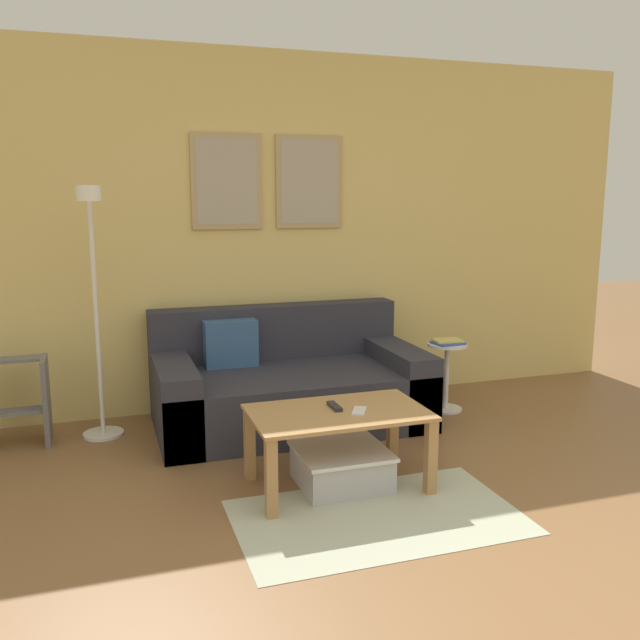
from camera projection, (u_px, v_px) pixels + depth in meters
ground_plane at (508, 626)px, 2.47m from camera, size 16.00×16.00×0.00m
wall_back at (287, 231)px, 4.97m from camera, size 5.60×0.09×2.55m
area_rug at (378, 517)px, 3.30m from camera, size 1.39×0.82×0.01m
couch at (287, 386)px, 4.64m from camera, size 1.79×0.98×0.77m
coffee_table at (338, 425)px, 3.60m from camera, size 0.93×0.56×0.42m
storage_bin at (341, 467)px, 3.65m from camera, size 0.48×0.46×0.20m
floor_lamp at (95, 302)px, 4.17m from camera, size 0.26×0.43×1.60m
side_table at (446, 371)px, 4.90m from camera, size 0.28×0.28×0.49m
book_stack at (448, 342)px, 4.86m from camera, size 0.23×0.20×0.03m
remote_control at (335, 406)px, 3.62m from camera, size 0.04×0.15×0.02m
cell_phone at (359, 411)px, 3.57m from camera, size 0.12×0.15×0.01m
step_stool at (10, 400)px, 4.20m from camera, size 0.45×0.29×0.55m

